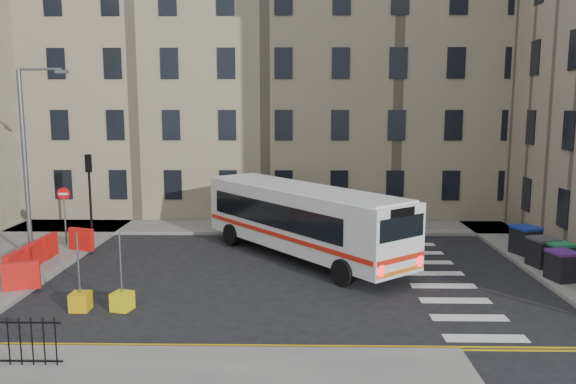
{
  "coord_description": "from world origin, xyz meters",
  "views": [
    {
      "loc": [
        -1.42,
        -21.44,
        6.6
      ],
      "look_at": [
        -1.86,
        2.3,
        3.0
      ],
      "focal_mm": 35.0,
      "sensor_mm": 36.0,
      "label": 1
    }
  ],
  "objects_px": {
    "bus": "(302,218)",
    "bollard_yellow": "(122,301)",
    "wheelie_bin_e": "(525,240)",
    "wheelie_bin_c": "(558,256)",
    "streetlamp": "(25,161)",
    "wheelie_bin_b": "(562,265)",
    "bollard_chevron": "(81,302)",
    "wheelie_bin_d": "(543,252)"
  },
  "relations": [
    {
      "from": "bus",
      "to": "bollard_yellow",
      "type": "relative_size",
      "value": 17.56
    },
    {
      "from": "wheelie_bin_e",
      "to": "wheelie_bin_c",
      "type": "bearing_deg",
      "value": -103.99
    },
    {
      "from": "bus",
      "to": "wheelie_bin_e",
      "type": "xyz_separation_m",
      "value": [
        9.92,
        0.3,
        -1.02
      ]
    },
    {
      "from": "streetlamp",
      "to": "bus",
      "type": "relative_size",
      "value": 0.77
    },
    {
      "from": "bus",
      "to": "wheelie_bin_b",
      "type": "height_order",
      "value": "bus"
    },
    {
      "from": "bollard_yellow",
      "to": "bollard_chevron",
      "type": "relative_size",
      "value": 1.0
    },
    {
      "from": "wheelie_bin_d",
      "to": "bollard_yellow",
      "type": "bearing_deg",
      "value": -175.6
    },
    {
      "from": "wheelie_bin_c",
      "to": "bollard_chevron",
      "type": "relative_size",
      "value": 2.06
    },
    {
      "from": "streetlamp",
      "to": "bollard_yellow",
      "type": "height_order",
      "value": "streetlamp"
    },
    {
      "from": "streetlamp",
      "to": "bus",
      "type": "bearing_deg",
      "value": 3.39
    },
    {
      "from": "bus",
      "to": "wheelie_bin_c",
      "type": "xyz_separation_m",
      "value": [
        10.19,
        -2.3,
        -1.06
      ]
    },
    {
      "from": "streetlamp",
      "to": "wheelie_bin_c",
      "type": "xyz_separation_m",
      "value": [
        21.93,
        -1.6,
        -3.61
      ]
    },
    {
      "from": "wheelie_bin_b",
      "to": "wheelie_bin_e",
      "type": "bearing_deg",
      "value": 74.11
    },
    {
      "from": "streetlamp",
      "to": "wheelie_bin_c",
      "type": "height_order",
      "value": "streetlamp"
    },
    {
      "from": "wheelie_bin_c",
      "to": "wheelie_bin_e",
      "type": "bearing_deg",
      "value": 81.49
    },
    {
      "from": "wheelie_bin_c",
      "to": "bollard_yellow",
      "type": "xyz_separation_m",
      "value": [
        -16.12,
        -4.3,
        -0.43
      ]
    },
    {
      "from": "wheelie_bin_c",
      "to": "streetlamp",
      "type": "bearing_deg",
      "value": 161.47
    },
    {
      "from": "wheelie_bin_e",
      "to": "bollard_yellow",
      "type": "height_order",
      "value": "wheelie_bin_e"
    },
    {
      "from": "wheelie_bin_b",
      "to": "wheelie_bin_d",
      "type": "height_order",
      "value": "wheelie_bin_d"
    },
    {
      "from": "wheelie_bin_b",
      "to": "bollard_yellow",
      "type": "height_order",
      "value": "wheelie_bin_b"
    },
    {
      "from": "wheelie_bin_c",
      "to": "bollard_yellow",
      "type": "height_order",
      "value": "wheelie_bin_c"
    },
    {
      "from": "wheelie_bin_d",
      "to": "wheelie_bin_e",
      "type": "height_order",
      "value": "wheelie_bin_e"
    },
    {
      "from": "wheelie_bin_b",
      "to": "bollard_yellow",
      "type": "xyz_separation_m",
      "value": [
        -15.69,
        -3.04,
        -0.42
      ]
    },
    {
      "from": "wheelie_bin_c",
      "to": "bus",
      "type": "bearing_deg",
      "value": 152.94
    },
    {
      "from": "bollard_yellow",
      "to": "wheelie_bin_c",
      "type": "bearing_deg",
      "value": 14.95
    },
    {
      "from": "streetlamp",
      "to": "bus",
      "type": "height_order",
      "value": "streetlamp"
    },
    {
      "from": "wheelie_bin_c",
      "to": "bollard_chevron",
      "type": "height_order",
      "value": "wheelie_bin_c"
    },
    {
      "from": "wheelie_bin_c",
      "to": "bollard_chevron",
      "type": "xyz_separation_m",
      "value": [
        -17.47,
        -4.36,
        -0.43
      ]
    },
    {
      "from": "bus",
      "to": "wheelie_bin_d",
      "type": "relative_size",
      "value": 8.36
    },
    {
      "from": "wheelie_bin_d",
      "to": "bollard_yellow",
      "type": "distance_m",
      "value": 16.51
    },
    {
      "from": "wheelie_bin_c",
      "to": "wheelie_bin_d",
      "type": "relative_size",
      "value": 0.98
    },
    {
      "from": "bollard_yellow",
      "to": "bollard_chevron",
      "type": "height_order",
      "value": "same"
    },
    {
      "from": "bus",
      "to": "streetlamp",
      "type": "bearing_deg",
      "value": 144.95
    },
    {
      "from": "streetlamp",
      "to": "bus",
      "type": "distance_m",
      "value": 12.04
    },
    {
      "from": "streetlamp",
      "to": "wheelie_bin_b",
      "type": "distance_m",
      "value": 21.99
    },
    {
      "from": "bus",
      "to": "wheelie_bin_e",
      "type": "height_order",
      "value": "bus"
    },
    {
      "from": "bollard_chevron",
      "to": "streetlamp",
      "type": "bearing_deg",
      "value": 126.78
    },
    {
      "from": "wheelie_bin_c",
      "to": "wheelie_bin_e",
      "type": "distance_m",
      "value": 2.61
    },
    {
      "from": "streetlamp",
      "to": "wheelie_bin_e",
      "type": "distance_m",
      "value": 21.98
    },
    {
      "from": "streetlamp",
      "to": "bollard_chevron",
      "type": "bearing_deg",
      "value": -53.22
    },
    {
      "from": "bus",
      "to": "bollard_chevron",
      "type": "distance_m",
      "value": 9.98
    },
    {
      "from": "bus",
      "to": "bollard_yellow",
      "type": "bearing_deg",
      "value": -170.36
    }
  ]
}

